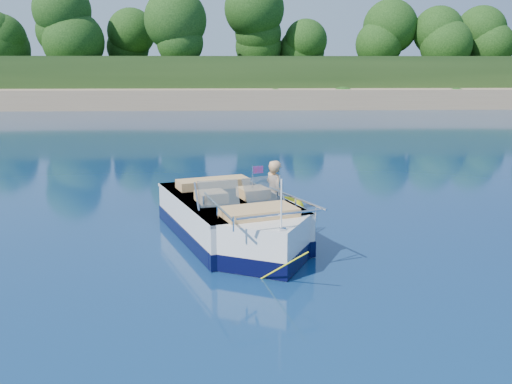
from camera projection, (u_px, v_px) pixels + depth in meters
ground at (354, 281)px, 9.27m from camera, size 160.00×160.00×0.00m
shoreline at (246, 83)px, 71.19m from camera, size 170.00×59.00×6.00m
treeline at (253, 38)px, 48.01m from camera, size 150.00×7.12×8.19m
motorboat at (235, 223)px, 11.26m from camera, size 3.19×5.38×1.87m
tow_tube at (277, 207)px, 13.64m from camera, size 1.67×1.67×0.34m
boy at (273, 211)px, 13.60m from camera, size 0.76×0.97×1.74m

